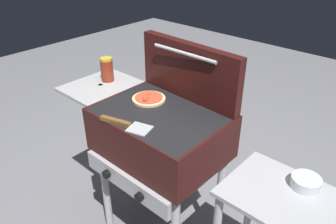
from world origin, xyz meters
TOP-DOWN VIEW (x-y plane):
  - grill at (-0.01, -0.00)m, footprint 0.96×0.53m
  - grill_lid_open at (0.00, 0.21)m, footprint 0.63×0.09m
  - pizza_pepperoni at (-0.14, 0.05)m, footprint 0.18×0.18m
  - sauce_jar at (-0.49, 0.07)m, footprint 0.07×0.07m
  - spatula at (-0.03, -0.20)m, footprint 0.27×0.13m
  - topping_bowl_near at (0.71, 0.10)m, footprint 0.12×0.12m

SIDE VIEW (x-z plane):
  - grill at x=-0.01m, z-range 0.31..1.21m
  - topping_bowl_near at x=0.71m, z-range 0.78..0.82m
  - spatula at x=-0.03m, z-range 0.90..0.92m
  - pizza_pepperoni at x=-0.14m, z-range 0.89..0.93m
  - sauce_jar at x=-0.49m, z-range 0.90..1.04m
  - grill_lid_open at x=0.00m, z-range 0.90..1.20m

